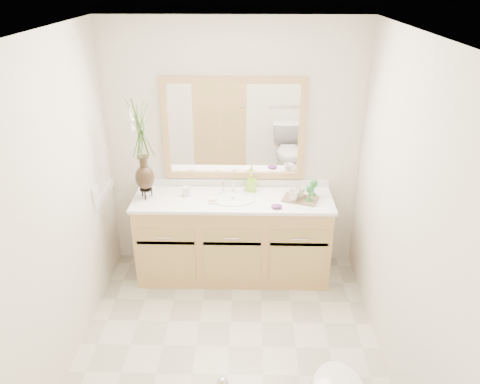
{
  "coord_description": "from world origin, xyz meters",
  "views": [
    {
      "loc": [
        0.15,
        -2.86,
        2.73
      ],
      "look_at": [
        0.07,
        0.65,
        1.07
      ],
      "focal_mm": 35.0,
      "sensor_mm": 36.0,
      "label": 1
    }
  ],
  "objects_px": {
    "tray": "(300,199)",
    "tumbler": "(186,191)",
    "flower_vase": "(141,139)",
    "soap_bottle": "(251,183)"
  },
  "relations": [
    {
      "from": "tray",
      "to": "tumbler",
      "type": "bearing_deg",
      "value": -164.72
    },
    {
      "from": "flower_vase",
      "to": "tray",
      "type": "xyz_separation_m",
      "value": [
        1.42,
        -0.02,
        -0.56
      ]
    },
    {
      "from": "tumbler",
      "to": "tray",
      "type": "height_order",
      "value": "tumbler"
    },
    {
      "from": "flower_vase",
      "to": "tumbler",
      "type": "bearing_deg",
      "value": 7.19
    },
    {
      "from": "tumbler",
      "to": "flower_vase",
      "type": "bearing_deg",
      "value": -172.81
    },
    {
      "from": "flower_vase",
      "to": "tray",
      "type": "bearing_deg",
      "value": -0.86
    },
    {
      "from": "flower_vase",
      "to": "tray",
      "type": "distance_m",
      "value": 1.53
    },
    {
      "from": "tray",
      "to": "soap_bottle",
      "type": "bearing_deg",
      "value": 176.99
    },
    {
      "from": "flower_vase",
      "to": "soap_bottle",
      "type": "distance_m",
      "value": 1.1
    },
    {
      "from": "tray",
      "to": "flower_vase",
      "type": "bearing_deg",
      "value": -161.94
    }
  ]
}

